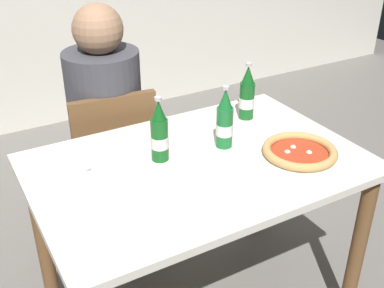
% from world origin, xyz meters
% --- Properties ---
extents(dining_table_main, '(1.20, 0.80, 0.75)m').
position_xyz_m(dining_table_main, '(0.00, 0.00, 0.64)').
color(dining_table_main, silver).
rests_on(dining_table_main, ground_plane).
extents(chair_behind_table, '(0.44, 0.44, 0.85)m').
position_xyz_m(chair_behind_table, '(-0.12, 0.61, 0.48)').
color(chair_behind_table, brown).
rests_on(chair_behind_table, ground_plane).
extents(diner_seated, '(0.34, 0.34, 1.21)m').
position_xyz_m(diner_seated, '(-0.12, 0.66, 0.58)').
color(diner_seated, '#2D3342').
rests_on(diner_seated, ground_plane).
extents(pizza_margherita_near, '(0.30, 0.30, 0.04)m').
position_xyz_m(pizza_margherita_near, '(0.34, -0.16, 0.77)').
color(pizza_margherita_near, white).
rests_on(pizza_margherita_near, dining_table_main).
extents(beer_bottle_left, '(0.07, 0.07, 0.25)m').
position_xyz_m(beer_bottle_left, '(0.15, 0.06, 0.85)').
color(beer_bottle_left, '#196B2D').
rests_on(beer_bottle_left, dining_table_main).
extents(beer_bottle_center, '(0.07, 0.07, 0.25)m').
position_xyz_m(beer_bottle_center, '(0.37, 0.22, 0.85)').
color(beer_bottle_center, '#14591E').
rests_on(beer_bottle_center, dining_table_main).
extents(beer_bottle_right, '(0.07, 0.07, 0.25)m').
position_xyz_m(beer_bottle_right, '(-0.11, 0.09, 0.85)').
color(beer_bottle_right, '#14591E').
rests_on(beer_bottle_right, dining_table_main).
extents(napkin_with_cutlery, '(0.23, 0.23, 0.01)m').
position_xyz_m(napkin_with_cutlery, '(-0.43, 0.22, 0.75)').
color(napkin_with_cutlery, white).
rests_on(napkin_with_cutlery, dining_table_main).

